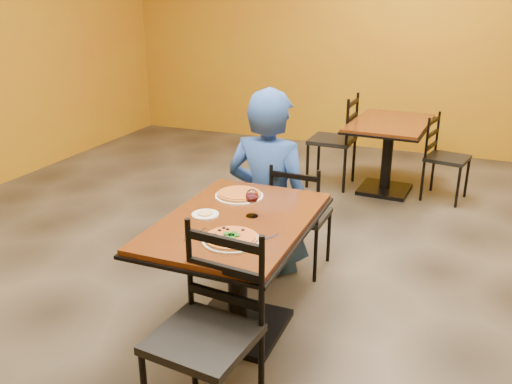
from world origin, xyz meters
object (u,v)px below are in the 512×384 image
at_px(chair_second_right, 447,159).
at_px(pizza_far, 239,194).
at_px(table_main, 237,249).
at_px(pizza_main, 231,238).
at_px(table_second, 388,140).
at_px(diner, 269,181).
at_px(plate_main, 231,240).
at_px(chair_main_far, 301,215).
at_px(chair_main_near, 203,340).
at_px(side_plate, 205,215).
at_px(wine_glass, 252,202).
at_px(chair_second_left, 332,140).
at_px(plate_far, 239,196).

height_order(chair_second_right, pizza_far, chair_second_right).
bearing_deg(table_main, pizza_far, 111.57).
relative_size(table_main, pizza_main, 4.33).
height_order(table_second, pizza_far, pizza_far).
relative_size(diner, plate_main, 4.42).
bearing_deg(chair_main_far, plate_main, 90.57).
distance_m(chair_main_near, side_plate, 0.88).
relative_size(chair_main_far, wine_glass, 4.72).
xyz_separation_m(diner, plate_main, (0.23, -1.16, 0.07)).
bearing_deg(pizza_main, chair_main_far, 89.56).
distance_m(chair_main_near, chair_second_left, 3.65).
xyz_separation_m(chair_main_far, plate_main, (-0.01, -1.21, 0.33)).
height_order(table_main, plate_far, plate_far).
xyz_separation_m(table_second, chair_main_near, (-0.25, -3.64, -0.06)).
height_order(table_main, pizza_main, pizza_main).
bearing_deg(side_plate, pizza_far, 80.38).
distance_m(chair_main_near, chair_main_far, 1.71).
height_order(chair_second_left, pizza_main, chair_second_left).
bearing_deg(chair_main_far, chair_second_left, -81.09).
xyz_separation_m(chair_main_far, pizza_main, (-0.01, -1.21, 0.35)).
height_order(chair_main_near, pizza_main, chair_main_near).
xyz_separation_m(side_plate, wine_glass, (0.26, 0.09, 0.08)).
relative_size(chair_main_near, wine_glass, 5.41).
distance_m(table_second, chair_second_right, 0.60).
height_order(chair_main_far, chair_second_left, chair_second_left).
bearing_deg(plate_far, table_main, -68.43).
bearing_deg(chair_second_right, plate_far, 167.23).
xyz_separation_m(table_second, plate_main, (-0.33, -3.14, 0.20)).
relative_size(plate_main, pizza_main, 1.09).
bearing_deg(chair_second_left, chair_main_far, 9.19).
xyz_separation_m(table_second, chair_second_left, (-0.59, -0.00, -0.06)).
relative_size(chair_main_far, pizza_far, 3.03).
height_order(plate_far, wine_glass, wine_glass).
distance_m(chair_second_left, side_plate, 2.89).
relative_size(chair_second_right, pizza_far, 3.03).
height_order(pizza_main, side_plate, pizza_main).
bearing_deg(chair_main_far, chair_second_right, -114.23).
distance_m(pizza_far, wine_glass, 0.34).
bearing_deg(pizza_main, chair_second_left, 94.70).
height_order(table_main, chair_main_far, chair_main_far).
relative_size(diner, side_plate, 8.56).
distance_m(table_main, chair_main_near, 0.81).
distance_m(chair_main_far, pizza_far, 0.73).
bearing_deg(chair_second_right, wine_glass, 172.86).
xyz_separation_m(table_second, pizza_far, (-0.56, -2.52, 0.22)).
bearing_deg(table_second, plate_far, -102.43).
bearing_deg(chair_main_near, side_plate, 121.66).
height_order(chair_second_right, wine_glass, wine_glass).
xyz_separation_m(chair_main_near, chair_second_right, (0.84, 3.64, -0.06)).
relative_size(table_second, chair_second_left, 1.18).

